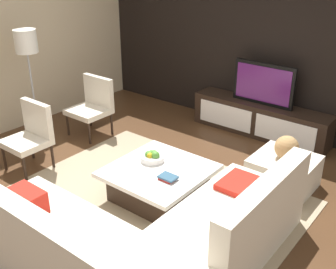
% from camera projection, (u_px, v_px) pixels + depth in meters
% --- Properties ---
extents(ground_plane, '(14.00, 14.00, 0.00)m').
position_uv_depth(ground_plane, '(160.00, 204.00, 4.64)').
color(ground_plane, '#4C301C').
extents(feature_wall_back, '(6.40, 0.12, 2.80)m').
position_uv_depth(feature_wall_back, '(277.00, 40.00, 5.97)').
color(feature_wall_back, black).
rests_on(feature_wall_back, ground).
extents(area_rug, '(3.16, 2.41, 0.01)m').
position_uv_depth(area_rug, '(154.00, 201.00, 4.70)').
color(area_rug, tan).
rests_on(area_rug, ground).
extents(media_console, '(2.12, 0.44, 0.50)m').
position_uv_depth(media_console, '(260.00, 119.00, 6.24)').
color(media_console, black).
rests_on(media_console, ground).
extents(television, '(0.95, 0.06, 0.62)m').
position_uv_depth(television, '(264.00, 84.00, 6.00)').
color(television, black).
rests_on(television, media_console).
extents(sectional_couch, '(2.34, 2.39, 0.84)m').
position_uv_depth(sectional_couch, '(144.00, 242.00, 3.63)').
color(sectional_couch, beige).
rests_on(sectional_couch, ground).
extents(coffee_table, '(1.05, 1.07, 0.38)m').
position_uv_depth(coffee_table, '(159.00, 182.00, 4.69)').
color(coffee_table, black).
rests_on(coffee_table, ground).
extents(accent_chair_near, '(0.53, 0.50, 0.87)m').
position_uv_depth(accent_chair_near, '(31.00, 132.00, 5.24)').
color(accent_chair_near, black).
rests_on(accent_chair_near, ground).
extents(floor_lamp, '(0.31, 0.31, 1.61)m').
position_uv_depth(floor_lamp, '(27.00, 49.00, 5.70)').
color(floor_lamp, '#A5A5AA').
rests_on(floor_lamp, ground).
extents(ottoman, '(0.70, 0.70, 0.40)m').
position_uv_depth(ottoman, '(283.00, 173.00, 4.88)').
color(ottoman, beige).
rests_on(ottoman, ground).
extents(fruit_bowl, '(0.28, 0.28, 0.14)m').
position_uv_depth(fruit_bowl, '(152.00, 157.00, 4.76)').
color(fruit_bowl, silver).
rests_on(fruit_bowl, coffee_table).
extents(accent_chair_far, '(0.57, 0.53, 0.87)m').
position_uv_depth(accent_chair_far, '(93.00, 103.00, 6.21)').
color(accent_chair_far, black).
rests_on(accent_chair_far, ground).
extents(decorative_ball, '(0.28, 0.28, 0.28)m').
position_uv_depth(decorative_ball, '(287.00, 148.00, 4.73)').
color(decorative_ball, '#AD8451').
rests_on(decorative_ball, ottoman).
extents(book_stack, '(0.19, 0.14, 0.04)m').
position_uv_depth(book_stack, '(168.00, 178.00, 4.39)').
color(book_stack, maroon).
rests_on(book_stack, coffee_table).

